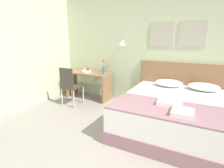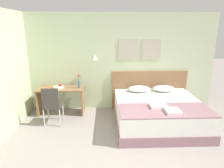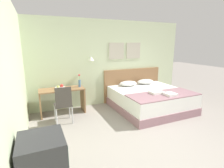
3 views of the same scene
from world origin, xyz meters
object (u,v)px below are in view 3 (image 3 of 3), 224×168
object	(u,v)px
folded_towel_near_foot	(157,92)
pillow_right	(145,82)
folded_towel_mid_bed	(170,94)
bed	(150,100)
pillow_left	(128,83)
headboard	(132,84)
desk	(62,96)
flower_vase	(79,82)
desk_chair	(63,102)
television	(43,157)
throw_blanket	(163,95)
fruit_bowl	(60,88)

from	to	relation	value
folded_towel_near_foot	pillow_right	bearing A→B (deg)	69.01
pillow_right	folded_towel_mid_bed	world-z (taller)	pillow_right
bed	pillow_left	bearing A→B (deg)	114.38
pillow_left	folded_towel_near_foot	world-z (taller)	pillow_left
headboard	desk	world-z (taller)	headboard
pillow_left	flower_vase	world-z (taller)	flower_vase
pillow_right	folded_towel_mid_bed	distance (m)	1.48
desk_chair	television	world-z (taller)	television
headboard	folded_towel_mid_bed	world-z (taller)	headboard
pillow_left	desk	bearing A→B (deg)	-179.44
throw_blanket	flower_vase	size ratio (longest dim) A/B	5.19
folded_towel_near_foot	desk_chair	world-z (taller)	desk_chair
folded_towel_near_foot	bed	bearing A→B (deg)	75.07
bed	headboard	size ratio (longest dim) A/B	0.94
fruit_bowl	headboard	bearing A→B (deg)	7.44
pillow_left	pillow_right	world-z (taller)	same
folded_towel_near_foot	fruit_bowl	world-z (taller)	fruit_bowl
headboard	pillow_right	distance (m)	0.46
desk_chair	folded_towel_mid_bed	bearing A→B (deg)	-16.24
bed	folded_towel_near_foot	bearing A→B (deg)	-104.93
folded_towel_mid_bed	desk_chair	size ratio (longest dim) A/B	0.31
desk_chair	television	bearing A→B (deg)	-103.25
desk	fruit_bowl	size ratio (longest dim) A/B	4.65
throw_blanket	flower_vase	world-z (taller)	flower_vase
throw_blanket	folded_towel_mid_bed	distance (m)	0.18
flower_vase	desk_chair	bearing A→B (deg)	-130.48
bed	throw_blanket	xyz separation A→B (m)	(0.00, -0.58, 0.31)
desk	fruit_bowl	bearing A→B (deg)	-158.62
pillow_left	flower_vase	bearing A→B (deg)	-178.96
throw_blanket	desk_chair	world-z (taller)	desk_chair
throw_blanket	desk	xyz separation A→B (m)	(-2.44, 1.30, -0.10)
desk	folded_towel_mid_bed	bearing A→B (deg)	-29.57
headboard	folded_towel_near_foot	size ratio (longest dim) A/B	5.97
throw_blanket	television	size ratio (longest dim) A/B	4.00
pillow_left	television	bearing A→B (deg)	-131.61
bed	pillow_right	xyz separation A→B (m)	(0.34, 0.74, 0.37)
headboard	desk_chair	xyz separation A→B (m)	(-2.51, -0.99, 0.00)
fruit_bowl	folded_towel_mid_bed	bearing A→B (deg)	-28.95
desk_chair	throw_blanket	bearing A→B (deg)	-13.88
headboard	throw_blanket	world-z (taller)	headboard
headboard	folded_towel_near_foot	xyz separation A→B (m)	(-0.12, -1.47, 0.10)
bed	folded_towel_mid_bed	size ratio (longest dim) A/B	6.91
throw_blanket	flower_vase	bearing A→B (deg)	146.32
throw_blanket	flower_vase	distance (m)	2.34
headboard	throw_blanket	distance (m)	1.61
folded_towel_mid_bed	pillow_left	bearing A→B (deg)	106.58
bed	folded_towel_mid_bed	bearing A→B (deg)	-82.17
pillow_right	fruit_bowl	size ratio (longest dim) A/B	2.29
throw_blanket	desk	size ratio (longest dim) A/B	1.61
folded_towel_near_foot	pillow_left	bearing A→B (deg)	100.49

